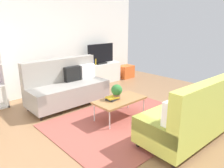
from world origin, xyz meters
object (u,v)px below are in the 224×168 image
Objects in this scene: bottle_2 at (96,62)px; tv_console at (101,73)px; potted_plant at (117,91)px; couch_beige at (67,87)px; table_book_0 at (112,99)px; bottle_1 at (93,62)px; couch_green at (192,115)px; tv at (101,54)px; vase_0 at (85,63)px; bottle_0 at (91,63)px; coffee_table at (120,100)px; storage_trunk at (126,72)px.

tv_console is at bearing 9.70° from bottle_2.
tv_console is at bearing 57.04° from potted_plant.
table_book_0 is (0.24, -1.34, -0.01)m from couch_beige.
bottle_1 is at bearing -149.16° from couch_beige.
tv reaches higher than couch_green.
vase_0 is at bearing 173.12° from tv.
bottle_0 is at bearing -30.71° from vase_0.
bottle_2 reaches higher than coffee_table.
bottle_2 is at bearing 60.93° from potted_plant.
potted_plant is (-0.33, 1.47, 0.15)m from couch_green.
coffee_table is 0.17m from table_book_0.
bottle_1 is at bearing 177.60° from storage_trunk.
tv_console is 0.59m from bottle_0.
potted_plant is at bearing -14.30° from table_book_0.
coffee_table is 0.21m from potted_plant.
storage_trunk is 3.02× the size of vase_0.
storage_trunk is 1.76m from vase_0.
couch_green is at bearing 103.44° from couch_beige.
vase_0 reaches higher than tv_console.
tv_console is 0.53m from bottle_1.
coffee_table is 2.12× the size of storage_trunk.
table_book_0 is 2.57m from bottle_1.
tv is 1.92× the size of storage_trunk.
tv is at bearing 175.84° from storage_trunk.
tv is at bearing 58.21° from coffee_table.
bottle_1 reaches higher than table_book_0.
tv is 1.32m from storage_trunk.
couch_beige is at bearing -142.03° from vase_0.
bottle_0 is at bearing 81.52° from couch_green.
couch_green reaches higher than bottle_0.
potted_plant is 0.18m from table_book_0.
bottle_2 reaches higher than vase_0.
tv_console is (1.82, 0.92, -0.13)m from couch_beige.
couch_green is 3.72× the size of storage_trunk.
coffee_table is at bearing -28.26° from table_book_0.
tv_console is 0.63m from tv.
tv is (1.44, 2.32, 0.56)m from coffee_table.
bottle_1 is (-0.33, -0.04, 0.41)m from tv_console.
bottle_2 is (0.10, 0.00, 0.01)m from bottle_1.
storage_trunk is at bearing -5.10° from vase_0.
table_book_0 is (-1.58, -2.26, 0.12)m from tv_console.
potted_plant is 2.51m from vase_0.
potted_plant reaches higher than table_book_0.
potted_plant is 2.57m from bottle_2.
table_book_0 is 2.53m from vase_0.
bottle_2 is at bearing 62.38° from coffee_table.
bottle_0 is 0.10m from bottle_1.
bottle_1 reaches higher than coffee_table.
storage_trunk is at bearing -164.03° from couch_beige.
table_book_0 is at bearing 151.74° from coffee_table.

